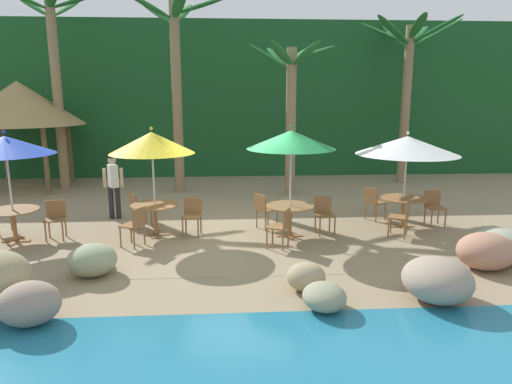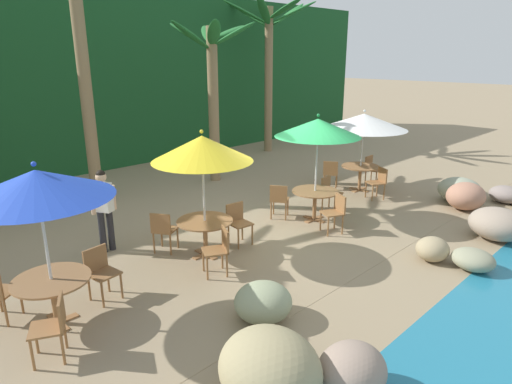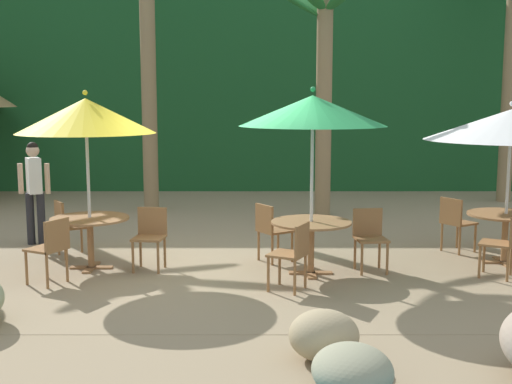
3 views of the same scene
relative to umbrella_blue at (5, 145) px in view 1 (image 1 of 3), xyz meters
The scene contains 28 objects.
ground_plane 5.37m from the umbrella_blue, ahead, with size 120.00×120.00×0.00m, color #937F60.
terrace_deck 5.37m from the umbrella_blue, ahead, with size 18.00×5.20×0.01m.
foliage_backdrop 10.52m from the umbrella_blue, 62.10° to the left, with size 28.00×2.40×6.00m.
rock_seawall 7.32m from the umbrella_blue, 25.53° to the right, with size 14.91×2.94×0.93m.
umbrella_blue is the anchor object (origin of this frame).
dining_table_blue 1.54m from the umbrella_blue, 90.00° to the right, with size 1.10×1.10×0.74m.
chair_blue_seaward 1.85m from the umbrella_blue, 14.39° to the left, with size 0.48×0.48×0.87m.
umbrella_yellow 3.06m from the umbrella_blue, ahead, with size 1.91×1.91×2.52m.
dining_table_yellow 3.43m from the umbrella_blue, ahead, with size 1.10×1.10×0.74m.
chair_yellow_seaward 4.25m from the umbrella_blue, ahead, with size 0.47×0.48×0.87m.
chair_yellow_inland 3.17m from the umbrella_blue, 21.21° to the left, with size 0.58×0.58×0.87m.
chair_yellow_left 3.24m from the umbrella_blue, 10.21° to the right, with size 0.57×0.57×0.87m.
umbrella_green 6.15m from the umbrella_blue, ahead, with size 1.98×1.98×2.56m.
dining_table_green 6.34m from the umbrella_blue, ahead, with size 1.10×1.10×0.74m.
chair_green_seaward 7.18m from the umbrella_blue, ahead, with size 0.47×0.47×0.87m.
chair_green_inland 5.88m from the umbrella_blue, ahead, with size 0.59×0.59×0.87m.
chair_green_left 6.14m from the umbrella_blue, ahead, with size 0.57×0.56×0.87m.
umbrella_white 9.06m from the umbrella_blue, ahead, with size 2.44×2.44×2.36m.
dining_table_white 9.19m from the umbrella_blue, ahead, with size 1.10×1.10×0.74m.
chair_white_seaward 10.05m from the umbrella_blue, ahead, with size 0.44×0.45×0.87m.
chair_white_inland 8.76m from the umbrella_blue, ahead, with size 0.59×0.58×0.87m.
chair_white_left 8.87m from the umbrella_blue, ahead, with size 0.57×0.57×0.87m.
palm_tree_nearest 6.58m from the umbrella_blue, 98.92° to the left, with size 3.14×3.09×6.56m.
palm_tree_second 6.36m from the umbrella_blue, 58.91° to the left, with size 3.25×3.28×6.29m.
palm_tree_third 8.18m from the umbrella_blue, 33.60° to the left, with size 2.74×2.55×4.77m.
palm_tree_fourth 13.07m from the umbrella_blue, 29.77° to the left, with size 3.40×3.60×5.84m.
palapa_hut 6.73m from the umbrella_blue, 110.30° to the left, with size 4.26×4.26×3.67m.
waiter_in_white 2.81m from the umbrella_blue, 46.55° to the left, with size 0.52×0.39×1.70m.
Camera 1 is at (-0.18, -10.41, 3.23)m, focal length 32.33 mm.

